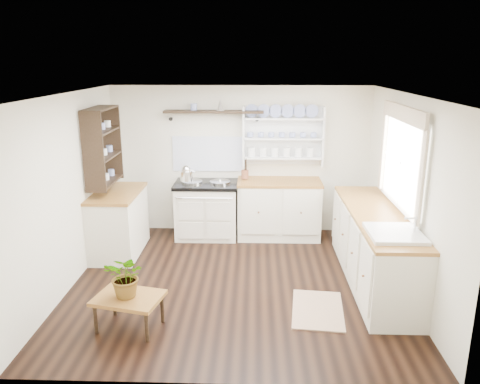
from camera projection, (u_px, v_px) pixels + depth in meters
The scene contains 19 objects.
floor at pixel (236, 282), 5.83m from camera, with size 4.00×3.80×0.01m, color black.
wall_back at pixel (241, 160), 7.34m from camera, with size 4.00×0.02×2.30m, color #EDE6CC.
wall_right at pixel (407, 195), 5.45m from camera, with size 0.02×3.80×2.30m, color #EDE6CC.
wall_left at pixel (68, 192), 5.58m from camera, with size 0.02×3.80×2.30m, color #EDE6CC.
ceiling at pixel (235, 95), 5.20m from camera, with size 4.00×3.80×0.01m, color white.
window at pixel (402, 158), 5.48m from camera, with size 0.08×1.55×1.22m.
aga_cooker at pixel (207, 209), 7.23m from camera, with size 0.97×0.67×0.89m.
back_cabinets at pixel (279, 208), 7.22m from camera, with size 1.27×0.63×0.90m.
right_cabinets at pixel (374, 247), 5.74m from camera, with size 0.62×2.43×0.90m.
belfast_sink at pixel (394, 244), 4.93m from camera, with size 0.55×0.60×0.45m.
left_cabinets at pixel (119, 222), 6.62m from camera, with size 0.62×1.13×0.90m.
plate_rack at pixel (283, 135), 7.17m from camera, with size 1.20×0.22×0.90m.
high_shelf at pixel (214, 112), 7.03m from camera, with size 1.50×0.29×0.16m.
left_shelving at pixel (103, 146), 6.33m from camera, with size 0.28×0.80×1.05m, color black.
kettle at pixel (186, 173), 6.96m from camera, with size 0.18×0.18×0.23m, color silver, non-canonical shape.
utensil_crock at pixel (245, 174), 7.17m from camera, with size 0.11×0.11×0.13m, color brown.
center_table at pixel (129, 300), 4.76m from camera, with size 0.75×0.61×0.36m.
potted_plant at pixel (127, 276), 4.69m from camera, with size 0.41×0.35×0.46m, color #3F7233.
floor_rug at pixel (318, 310), 5.17m from camera, with size 0.55×0.85×0.02m, color #9D755B.
Camera 1 is at (0.23, -5.29, 2.68)m, focal length 35.00 mm.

